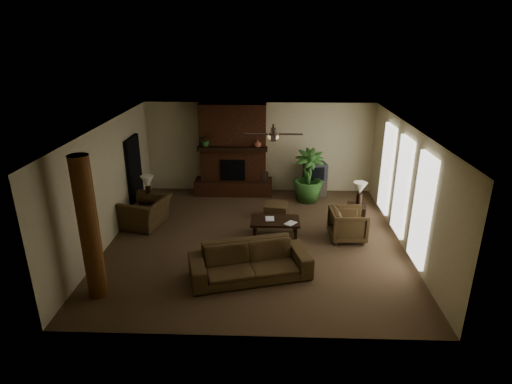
{
  "coord_description": "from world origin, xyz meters",
  "views": [
    {
      "loc": [
        0.33,
        -9.2,
        4.75
      ],
      "look_at": [
        0.0,
        0.4,
        1.1
      ],
      "focal_mm": 29.49,
      "sensor_mm": 36.0,
      "label": 1
    }
  ],
  "objects_px": {
    "floor_plant": "(308,187)",
    "ottoman": "(276,211)",
    "coffee_table": "(275,222)",
    "log_column": "(89,229)",
    "floor_vase": "(263,181)",
    "sofa": "(250,256)",
    "tv_stand": "(313,187)",
    "armchair_left": "(145,207)",
    "lamp_left": "(148,183)",
    "lamp_right": "(360,190)",
    "armchair_right": "(348,223)",
    "side_table_left": "(152,208)",
    "side_table_right": "(356,215)"
  },
  "relations": [
    {
      "from": "log_column",
      "to": "ottoman",
      "type": "relative_size",
      "value": 4.67
    },
    {
      "from": "lamp_left",
      "to": "armchair_left",
      "type": "bearing_deg",
      "value": -86.45
    },
    {
      "from": "floor_vase",
      "to": "lamp_left",
      "type": "distance_m",
      "value": 3.64
    },
    {
      "from": "log_column",
      "to": "armchair_left",
      "type": "height_order",
      "value": "log_column"
    },
    {
      "from": "sofa",
      "to": "ottoman",
      "type": "relative_size",
      "value": 4.08
    },
    {
      "from": "tv_stand",
      "to": "lamp_left",
      "type": "xyz_separation_m",
      "value": [
        -4.6,
        -1.89,
        0.75
      ]
    },
    {
      "from": "sofa",
      "to": "lamp_left",
      "type": "distance_m",
      "value": 4.12
    },
    {
      "from": "side_table_right",
      "to": "lamp_left",
      "type": "bearing_deg",
      "value": 177.27
    },
    {
      "from": "coffee_table",
      "to": "log_column",
      "type": "bearing_deg",
      "value": -142.37
    },
    {
      "from": "coffee_table",
      "to": "lamp_right",
      "type": "xyz_separation_m",
      "value": [
        2.16,
        0.67,
        0.63
      ]
    },
    {
      "from": "ottoman",
      "to": "sofa",
      "type": "bearing_deg",
      "value": -100.54
    },
    {
      "from": "sofa",
      "to": "floor_plant",
      "type": "distance_m",
      "value": 4.55
    },
    {
      "from": "sofa",
      "to": "log_column",
      "type": "bearing_deg",
      "value": 178.66
    },
    {
      "from": "sofa",
      "to": "armchair_left",
      "type": "bearing_deg",
      "value": 124.26
    },
    {
      "from": "armchair_left",
      "to": "coffee_table",
      "type": "distance_m",
      "value": 3.41
    },
    {
      "from": "lamp_right",
      "to": "side_table_left",
      "type": "bearing_deg",
      "value": 176.69
    },
    {
      "from": "sofa",
      "to": "armchair_right",
      "type": "relative_size",
      "value": 2.86
    },
    {
      "from": "armchair_left",
      "to": "floor_plant",
      "type": "height_order",
      "value": "armchair_left"
    },
    {
      "from": "armchair_right",
      "to": "lamp_left",
      "type": "distance_m",
      "value": 5.32
    },
    {
      "from": "floor_vase",
      "to": "lamp_right",
      "type": "height_order",
      "value": "lamp_right"
    },
    {
      "from": "sofa",
      "to": "floor_plant",
      "type": "relative_size",
      "value": 1.56
    },
    {
      "from": "floor_vase",
      "to": "floor_plant",
      "type": "relative_size",
      "value": 0.49
    },
    {
      "from": "tv_stand",
      "to": "floor_vase",
      "type": "relative_size",
      "value": 1.1
    },
    {
      "from": "ottoman",
      "to": "floor_vase",
      "type": "height_order",
      "value": "floor_vase"
    },
    {
      "from": "armchair_left",
      "to": "floor_plant",
      "type": "relative_size",
      "value": 0.74
    },
    {
      "from": "floor_vase",
      "to": "side_table_left",
      "type": "xyz_separation_m",
      "value": [
        -2.98,
        -1.92,
        -0.16
      ]
    },
    {
      "from": "sofa",
      "to": "floor_plant",
      "type": "height_order",
      "value": "sofa"
    },
    {
      "from": "log_column",
      "to": "coffee_table",
      "type": "distance_m",
      "value": 4.45
    },
    {
      "from": "armchair_right",
      "to": "floor_plant",
      "type": "height_order",
      "value": "floor_plant"
    },
    {
      "from": "sofa",
      "to": "lamp_left",
      "type": "relative_size",
      "value": 3.77
    },
    {
      "from": "armchair_left",
      "to": "floor_vase",
      "type": "relative_size",
      "value": 1.5
    },
    {
      "from": "floor_plant",
      "to": "tv_stand",
      "type": "bearing_deg",
      "value": 67.53
    },
    {
      "from": "log_column",
      "to": "armchair_left",
      "type": "relative_size",
      "value": 2.42
    },
    {
      "from": "sofa",
      "to": "lamp_right",
      "type": "relative_size",
      "value": 3.77
    },
    {
      "from": "log_column",
      "to": "ottoman",
      "type": "bearing_deg",
      "value": 47.34
    },
    {
      "from": "sofa",
      "to": "floor_vase",
      "type": "bearing_deg",
      "value": 72.49
    },
    {
      "from": "lamp_left",
      "to": "lamp_right",
      "type": "height_order",
      "value": "same"
    },
    {
      "from": "floor_plant",
      "to": "coffee_table",
      "type": "bearing_deg",
      "value": -112.68
    },
    {
      "from": "log_column",
      "to": "lamp_left",
      "type": "xyz_separation_m",
      "value": [
        0.03,
        3.63,
        -0.4
      ]
    },
    {
      "from": "tv_stand",
      "to": "lamp_right",
      "type": "bearing_deg",
      "value": -61.66
    },
    {
      "from": "lamp_left",
      "to": "side_table_right",
      "type": "bearing_deg",
      "value": -2.73
    },
    {
      "from": "armchair_left",
      "to": "coffee_table",
      "type": "relative_size",
      "value": 0.97
    },
    {
      "from": "side_table_right",
      "to": "log_column",
      "type": "bearing_deg",
      "value": -148.74
    },
    {
      "from": "sofa",
      "to": "armchair_left",
      "type": "distance_m",
      "value": 3.72
    },
    {
      "from": "coffee_table",
      "to": "floor_vase",
      "type": "bearing_deg",
      "value": 97.06
    },
    {
      "from": "log_column",
      "to": "floor_vase",
      "type": "xyz_separation_m",
      "value": [
        3.07,
        5.55,
        -0.97
      ]
    },
    {
      "from": "tv_stand",
      "to": "armchair_left",
      "type": "bearing_deg",
      "value": -147.42
    },
    {
      "from": "coffee_table",
      "to": "ottoman",
      "type": "bearing_deg",
      "value": 88.2
    },
    {
      "from": "floor_plant",
      "to": "ottoman",
      "type": "bearing_deg",
      "value": -127.23
    },
    {
      "from": "ottoman",
      "to": "tv_stand",
      "type": "bearing_deg",
      "value": 56.56
    }
  ]
}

